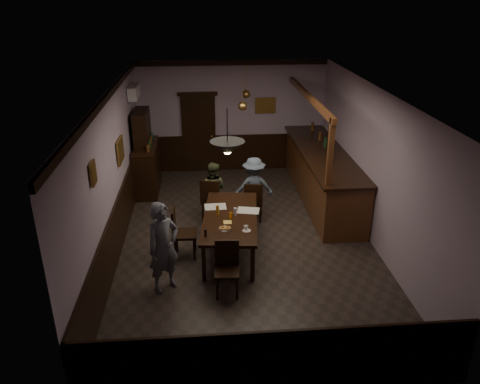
{
  "coord_description": "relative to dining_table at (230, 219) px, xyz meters",
  "views": [
    {
      "loc": [
        -0.8,
        -8.3,
        4.72
      ],
      "look_at": [
        -0.13,
        -0.23,
        1.15
      ],
      "focal_mm": 35.0,
      "sensor_mm": 36.0,
      "label": 1
    }
  ],
  "objects": [
    {
      "name": "napkin",
      "position": [
        -0.07,
        -0.25,
        0.07
      ],
      "size": [
        0.16,
        0.16,
        0.0
      ],
      "primitive_type": "cube",
      "rotation": [
        0.0,
        0.0,
        -0.1
      ],
      "color": "#E6C455",
      "rests_on": "dining_table"
    },
    {
      "name": "pendant_brass_far",
      "position": [
        0.63,
        3.53,
        1.61
      ],
      "size": [
        0.2,
        0.2,
        0.81
      ],
      "color": "#BF8C3F",
      "rests_on": "ground"
    },
    {
      "name": "pastry_plate",
      "position": [
        -0.13,
        -0.52,
        0.07
      ],
      "size": [
        0.22,
        0.22,
        0.01
      ],
      "primitive_type": "cylinder",
      "color": "white",
      "rests_on": "dining_table"
    },
    {
      "name": "beer_glass",
      "position": [
        -0.24,
        0.06,
        0.16
      ],
      "size": [
        0.06,
        0.06,
        0.2
      ],
      "primitive_type": "cylinder",
      "color": "#BF721E",
      "rests_on": "dining_table"
    },
    {
      "name": "chair_near",
      "position": [
        -0.14,
        -1.32,
        -0.18
      ],
      "size": [
        0.42,
        0.42,
        0.92
      ],
      "rotation": [
        0.0,
        0.0,
        -0.06
      ],
      "color": "black",
      "rests_on": "ground"
    },
    {
      "name": "pastry_ring_a",
      "position": [
        -0.17,
        -0.54,
        0.1
      ],
      "size": [
        0.13,
        0.13,
        0.04
      ],
      "primitive_type": "torus",
      "color": "#C68C47",
      "rests_on": "pastry_plate"
    },
    {
      "name": "ac_unit",
      "position": [
        -2.05,
        3.33,
        1.76
      ],
      "size": [
        0.2,
        0.85,
        0.3
      ],
      "color": "white",
      "rests_on": "ground"
    },
    {
      "name": "person_seated_left",
      "position": [
        -0.29,
        1.59,
        -0.06
      ],
      "size": [
        0.74,
        0.67,
        1.25
      ],
      "primitive_type": "imported",
      "rotation": [
        0.0,
        0.0,
        2.75
      ],
      "color": "#495231",
      "rests_on": "ground"
    },
    {
      "name": "dining_table",
      "position": [
        0.0,
        0.0,
        0.0
      ],
      "size": [
        1.22,
        2.29,
        0.75
      ],
      "rotation": [
        0.0,
        0.0,
        -0.1
      ],
      "color": "black",
      "rests_on": "ground"
    },
    {
      "name": "pendant_iron",
      "position": [
        -0.08,
        -0.8,
        1.68
      ],
      "size": [
        0.56,
        0.56,
        0.74
      ],
      "color": "black",
      "rests_on": "ground"
    },
    {
      "name": "chair_far_right",
      "position": [
        0.58,
        1.22,
        -0.19
      ],
      "size": [
        0.45,
        0.45,
        0.91
      ],
      "rotation": [
        0.0,
        0.0,
        2.98
      ],
      "color": "black",
      "rests_on": "ground"
    },
    {
      "name": "person_standing",
      "position": [
        -1.17,
        -1.13,
        0.11
      ],
      "size": [
        0.69,
        0.65,
        1.59
      ],
      "primitive_type": "imported",
      "rotation": [
        0.0,
        0.0,
        0.63
      ],
      "color": "slate",
      "rests_on": "ground"
    },
    {
      "name": "door_back",
      "position": [
        -0.57,
        4.38,
        0.36
      ],
      "size": [
        0.9,
        0.06,
        2.1
      ],
      "primitive_type": "cube",
      "color": "black",
      "rests_on": "ground"
    },
    {
      "name": "newspaper_left",
      "position": [
        -0.27,
        0.42,
        0.07
      ],
      "size": [
        0.43,
        0.31,
        0.01
      ],
      "primitive_type": "cube",
      "rotation": [
        0.0,
        0.0,
        0.03
      ],
      "color": "silver",
      "rests_on": "dining_table"
    },
    {
      "name": "chair_far_left",
      "position": [
        -0.33,
        1.31,
        -0.15
      ],
      "size": [
        0.53,
        0.53,
        0.98
      ],
      "rotation": [
        0.0,
        0.0,
        2.85
      ],
      "color": "black",
      "rests_on": "ground"
    },
    {
      "name": "pepper_mill",
      "position": [
        -0.48,
        -0.75,
        0.13
      ],
      "size": [
        0.04,
        0.04,
        0.14
      ],
      "primitive_type": "cylinder",
      "color": "black",
      "rests_on": "dining_table"
    },
    {
      "name": "soda_can",
      "position": [
        0.0,
        -0.1,
        0.12
      ],
      "size": [
        0.07,
        0.07,
        0.12
      ],
      "primitive_type": "cylinder",
      "color": "orange",
      "rests_on": "dining_table"
    },
    {
      "name": "room",
      "position": [
        0.33,
        0.43,
        0.81
      ],
      "size": [
        5.01,
        8.01,
        3.01
      ],
      "color": "#2D2621",
      "rests_on": "ground"
    },
    {
      "name": "pendant_brass_mid",
      "position": [
        0.43,
        2.28,
        1.61
      ],
      "size": [
        0.2,
        0.2,
        0.81
      ],
      "color": "#BF8C3F",
      "rests_on": "ground"
    },
    {
      "name": "saucer",
      "position": [
        0.25,
        -0.61,
        0.07
      ],
      "size": [
        0.15,
        0.15,
        0.01
      ],
      "primitive_type": "cylinder",
      "color": "white",
      "rests_on": "dining_table"
    },
    {
      "name": "pastry_ring_b",
      "position": [
        -0.08,
        -0.55,
        0.1
      ],
      "size": [
        0.13,
        0.13,
        0.04
      ],
      "primitive_type": "torus",
      "color": "#C68C47",
      "rests_on": "pastry_plate"
    },
    {
      "name": "bar_counter",
      "position": [
        2.32,
        2.32,
        -0.05
      ],
      "size": [
        1.05,
        4.54,
        2.54
      ],
      "color": "#542B16",
      "rests_on": "ground"
    },
    {
      "name": "water_glass",
      "position": [
        0.09,
        0.03,
        0.14
      ],
      "size": [
        0.06,
        0.06,
        0.15
      ],
      "primitive_type": "cylinder",
      "color": "silver",
      "rests_on": "dining_table"
    },
    {
      "name": "chair_side",
      "position": [
        -0.95,
        -0.11,
        -0.14
      ],
      "size": [
        0.44,
        0.44,
        1.0
      ],
      "rotation": [
        0.0,
        0.0,
        1.54
      ],
      "color": "black",
      "rests_on": "ground"
    },
    {
      "name": "picture_left_small",
      "position": [
        -2.13,
        -1.17,
        1.46
      ],
      "size": [
        0.04,
        0.28,
        0.36
      ],
      "color": "olive",
      "rests_on": "ground"
    },
    {
      "name": "coffee_cup",
      "position": [
        0.24,
        -0.57,
        0.11
      ],
      "size": [
        0.09,
        0.09,
        0.07
      ],
      "primitive_type": "imported",
      "rotation": [
        0.0,
        0.0,
        -0.1
      ],
      "color": "white",
      "rests_on": "saucer"
    },
    {
      "name": "newspaper_right",
      "position": [
        0.36,
        0.2,
        0.07
      ],
      "size": [
        0.47,
        0.38,
        0.01
      ],
      "primitive_type": "cube",
      "rotation": [
        0.0,
        0.0,
        -0.21
      ],
      "color": "silver",
      "rests_on": "dining_table"
    },
    {
      "name": "picture_left_large",
      "position": [
        -2.13,
        1.23,
        1.01
      ],
      "size": [
        0.04,
        0.62,
        0.48
      ],
      "color": "olive",
      "rests_on": "ground"
    },
    {
      "name": "picture_back",
      "position": [
        1.23,
        4.39,
        1.11
      ],
      "size": [
        0.55,
        0.04,
        0.42
      ],
      "color": "olive",
      "rests_on": "ground"
    },
    {
      "name": "person_seated_right",
      "position": [
        0.61,
        1.49,
        -0.0
      ],
      "size": [
        0.9,
        0.54,
        1.36
      ],
      "primitive_type": "imported",
      "rotation": [
        0.0,
        0.0,
        3.19
      ],
      "color": "slate",
      "rests_on": "ground"
    },
    {
      "name": "sideboard",
      "position": [
        -1.88,
        3.16,
        0.13
      ],
      "size": [
        0.55,
        1.54,
        2.03
      ],
      "color": "black",
      "rests_on": "ground"
    }
  ]
}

